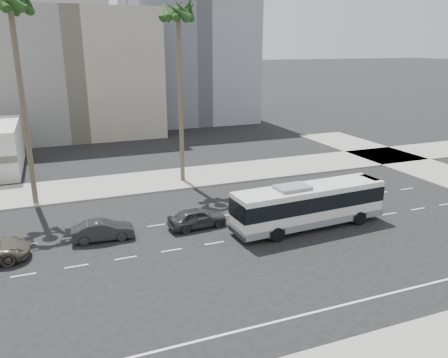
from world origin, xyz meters
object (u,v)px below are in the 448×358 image
city_bus (309,204)px  palm_near (178,17)px  car_b (103,230)px  car_a (197,218)px  palm_mid (10,8)px

city_bus → palm_near: 20.59m
car_b → palm_near: 20.59m
city_bus → car_b: bearing=164.3°
car_a → palm_mid: bearing=44.7°
car_b → car_a: bearing=-88.4°
palm_near → palm_mid: palm_mid is taller
palm_mid → car_b: bearing=-64.6°
car_b → palm_near: (9.02, 11.22, 14.72)m
city_bus → palm_mid: (-19.01, 12.70, 13.88)m
palm_mid → car_a: bearing=-40.9°
city_bus → car_a: (-7.73, 2.92, -1.04)m
palm_near → palm_mid: (-13.53, -1.73, 0.25)m
car_b → palm_near: palm_near is taller
palm_mid → city_bus: bearing=-33.7°
car_a → car_b: bearing=83.1°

